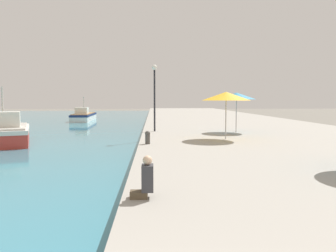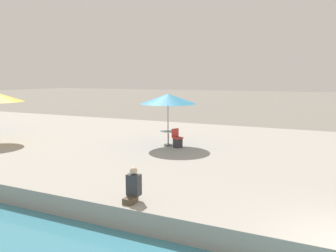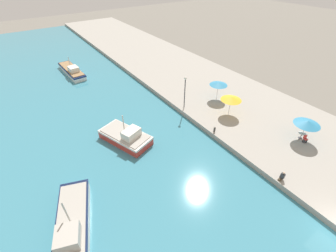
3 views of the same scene
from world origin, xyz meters
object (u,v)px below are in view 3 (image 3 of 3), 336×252
Objects in this scene: fishing_boat_mid at (126,136)px; cafe_table at (302,134)px; cafe_umbrella_pink at (307,123)px; cafe_chair_left at (305,140)px; fishing_boat_near at (72,227)px; mooring_bollard at (215,129)px; cafe_umbrella_white at (231,98)px; lamppost at (185,87)px; fishing_boat_far at (72,70)px; cafe_umbrella_striped at (219,84)px; person_at_quay at (282,176)px.

fishing_boat_mid is 8.52× the size of cafe_table.
cafe_umbrella_pink is 3.06× the size of cafe_chair_left.
fishing_boat_near is 17.79m from mooring_bollard.
fishing_boat_mid is 2.53× the size of cafe_umbrella_white.
fishing_boat_mid is 14.14m from cafe_umbrella_white.
cafe_umbrella_pink is at bearing -55.30° from fishing_boat_mid.
cafe_umbrella_pink is 0.61× the size of lamppost.
cafe_umbrella_pink is at bearing -79.24° from cafe_chair_left.
fishing_boat_near is at bearing -108.56° from fishing_boat_far.
cafe_umbrella_pink is 12.36m from cafe_umbrella_striped.
fishing_boat_mid is 1.49× the size of lamppost.
cafe_umbrella_pink is 1.05× the size of cafe_umbrella_striped.
fishing_boat_near is 0.93× the size of fishing_boat_far.
fishing_boat_near is 11.35m from fishing_boat_mid.
cafe_umbrella_pink reaches higher than fishing_boat_far.
lamppost is at bearing 118.31° from cafe_table.
cafe_chair_left is 15.48m from lamppost.
cafe_umbrella_white is 5.05m from mooring_bollard.
lamppost is (0.28, 15.38, 2.67)m from person_at_quay.
fishing_boat_mid reaches higher than cafe_umbrella_striped.
fishing_boat_mid reaches higher than person_at_quay.
person_at_quay is (9.14, -37.27, 0.41)m from fishing_boat_far.
fishing_boat_mid is at bearing 166.00° from cafe_umbrella_white.
lamppost reaches higher than cafe_umbrella_pink.
fishing_boat_far is 38.60m from cafe_table.
person_at_quay is 15.61m from lamppost.
fishing_boat_far is 38.66m from cafe_umbrella_pink.
fishing_boat_far is 2.04× the size of lamppost.
fishing_boat_far is 24.02m from lamppost.
cafe_umbrella_white is at bearing -33.80° from fishing_boat_mid.
fishing_boat_near is 32.08m from fishing_boat_far.
fishing_boat_mid is at bearing 151.05° from mooring_bollard.
fishing_boat_far is 27.26m from cafe_umbrella_striped.
fishing_boat_far is 3.34× the size of cafe_umbrella_pink.
cafe_table is (16.66, -11.70, 0.44)m from fishing_boat_mid.
fishing_boat_near is 22.42m from cafe_umbrella_white.
fishing_boat_far reaches higher than cafe_chair_left.
cafe_umbrella_pink reaches higher than cafe_chair_left.
person_at_quay is (9.36, -14.05, 0.32)m from fishing_boat_mid.
fishing_boat_near reaches higher than fishing_boat_far.
fishing_boat_far is 39.05m from cafe_chair_left.
person_at_quay is (-6.97, -1.70, 0.10)m from cafe_chair_left.
cafe_umbrella_striped is at bearing 43.89° from mooring_bollard.
fishing_boat_far is 38.37m from person_at_quay.
cafe_chair_left is (2.80, -8.97, -2.05)m from cafe_umbrella_white.
cafe_chair_left reaches higher than mooring_bollard.
cafe_umbrella_white is (13.54, -3.37, 2.27)m from fishing_boat_mid.
cafe_umbrella_white is at bearing -66.48° from fishing_boat_far.
cafe_table is 0.75m from cafe_chair_left.
mooring_bollard is (-7.24, 6.65, -1.99)m from cafe_umbrella_pink.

